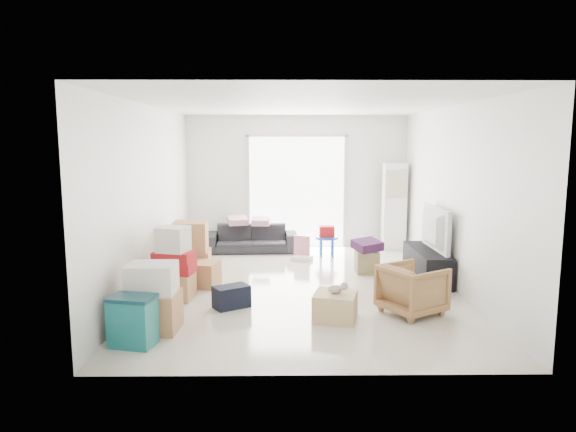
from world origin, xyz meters
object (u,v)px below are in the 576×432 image
Objects in this scene: ottoman at (367,262)px; kids_table at (327,235)px; tv_console at (427,264)px; armchair at (412,287)px; television at (428,245)px; sofa at (251,234)px; wood_crate at (335,306)px; storage_bins at (133,321)px; ac_tower at (394,207)px.

kids_table reaches higher than ottoman.
tv_console is 0.99m from ottoman.
kids_table is (-0.80, 3.32, 0.06)m from armchair.
kids_table is (-1.45, 1.69, 0.17)m from tv_console.
television is 2.23m from kids_table.
sofa is at bearing -0.02° from armchair.
television is 2.36× the size of wood_crate.
sofa reaches higher than armchair.
armchair is (-0.65, -1.63, 0.11)m from tv_console.
armchair is at bearing 156.58° from television.
storage_bins is at bearing -146.01° from tv_console.
ac_tower is 2.50× the size of armchair.
wood_crate is at bearing 19.45° from storage_bins.
armchair is at bearing -98.70° from ac_tower.
armchair is 3.40m from storage_bins.
ac_tower is at bearing 68.80° from wood_crate.
wood_crate is (-0.20, -3.53, -0.24)m from kids_table.
sofa is at bearing 107.69° from wood_crate.
television reaches higher than storage_bins.
wood_crate is (-1.65, -1.83, -0.08)m from tv_console.
ac_tower is 4.76× the size of ottoman.
armchair is (-0.65, -1.63, -0.21)m from television.
storage_bins is at bearing 76.04° from armchair.
storage_bins is 1.50× the size of ottoman.
ottoman is at bearing 154.17° from tv_console.
armchair is (2.26, -3.76, -0.00)m from sofa.
tv_console is 1.76m from armchair.
wood_crate is (2.25, 0.80, -0.11)m from storage_bins.
television is at bearing -25.83° from ottoman.
sofa is 2.59× the size of armchair.
armchair reaches higher than television.
tv_console reaches higher than ottoman.
ottoman is 0.63× the size of kids_table.
ottoman is (3.01, 3.06, -0.09)m from storage_bins.
ottoman is at bearing 45.45° from storage_bins.
kids_table is (1.46, -0.44, 0.06)m from sofa.
tv_console is 4.70m from storage_bins.
television is at bearing -52.78° from armchair.
storage_bins reaches higher than wood_crate.
storage_bins is 4.97m from kids_table.
ac_tower is 2.91m from sofa.
storage_bins is at bearing 122.28° from television.
television is 2.14× the size of storage_bins.
tv_console is 2.91× the size of wood_crate.
television is (0.05, -2.28, -0.31)m from ac_tower.
armchair is 2.08m from ottoman.
television is at bearing 48.07° from wood_crate.
armchair reaches higher than kids_table.
kids_table is (-1.45, 1.69, -0.15)m from television.
tv_console is 3.61m from sofa.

